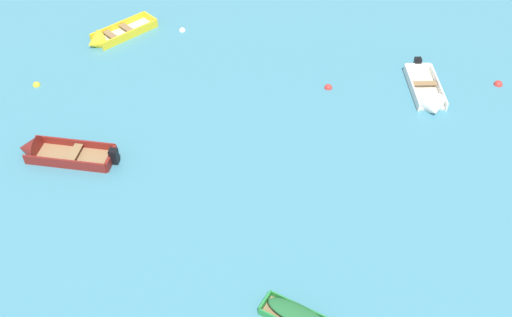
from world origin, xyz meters
TOP-DOWN VIEW (x-y plane):
  - rowboat_maroon_midfield_left at (-8.61, 20.67)m, footprint 4.37×1.69m
  - rowboat_yellow_outer_left at (-8.17, 29.55)m, footprint 3.56×3.64m
  - rowboat_white_midfield_right at (7.80, 25.13)m, footprint 1.58×3.97m
  - mooring_buoy_far_field at (11.35, 26.64)m, footprint 0.41×0.41m
  - mooring_buoy_central at (-4.46, 30.75)m, footprint 0.34×0.34m
  - mooring_buoy_midfield at (-10.75, 25.51)m, footprint 0.36×0.36m
  - mooring_buoy_near_foreground at (3.19, 25.98)m, footprint 0.38×0.38m

SIDE VIEW (x-z plane):
  - mooring_buoy_far_field at x=11.35m, z-range -0.21..0.21m
  - mooring_buoy_central at x=-4.46m, z-range -0.17..0.17m
  - mooring_buoy_midfield at x=-10.75m, z-range -0.18..0.18m
  - mooring_buoy_near_foreground at x=3.19m, z-range -0.19..0.19m
  - rowboat_white_midfield_right at x=7.80m, z-range -0.42..0.80m
  - rowboat_yellow_outer_left at x=-8.17m, z-range -0.36..0.75m
  - rowboat_maroon_midfield_left at x=-8.61m, z-range -0.38..0.81m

